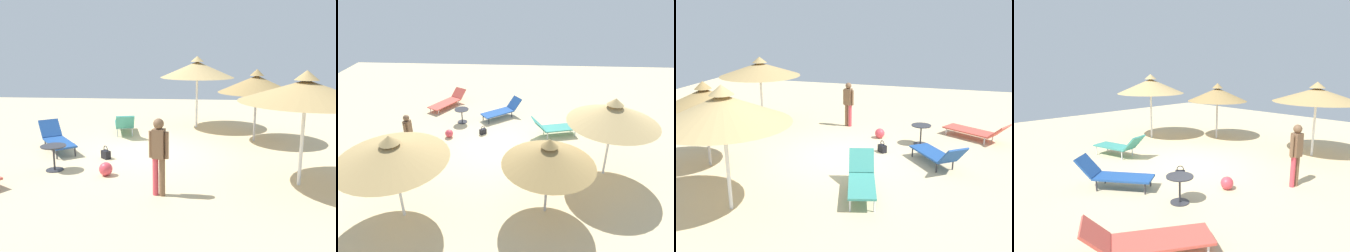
{
  "view_description": "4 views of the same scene",
  "coord_description": "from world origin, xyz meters",
  "views": [
    {
      "loc": [
        -1.47,
        10.6,
        3.1
      ],
      "look_at": [
        -0.52,
        -0.95,
        0.63
      ],
      "focal_mm": 38.58,
      "sensor_mm": 36.0,
      "label": 1
    },
    {
      "loc": [
        -10.2,
        -0.95,
        6.34
      ],
      "look_at": [
        -0.26,
        -0.34,
        1.15
      ],
      "focal_mm": 31.87,
      "sensor_mm": 36.0,
      "label": 2
    },
    {
      "loc": [
        3.28,
        -10.93,
        4.33
      ],
      "look_at": [
        0.17,
        -0.19,
        1.05
      ],
      "focal_mm": 42.51,
      "sensor_mm": 36.0,
      "label": 3
    },
    {
      "loc": [
        6.79,
        6.7,
        3.19
      ],
      "look_at": [
        -0.5,
        -0.88,
        1.08
      ],
      "focal_mm": 32.08,
      "sensor_mm": 36.0,
      "label": 4
    }
  ],
  "objects": [
    {
      "name": "handbag",
      "position": [
        1.15,
        0.76,
        0.13
      ],
      "size": [
        0.32,
        0.32,
        0.39
      ],
      "color": "black",
      "rests_on": "ground"
    },
    {
      "name": "lounge_chair_front",
      "position": [
        2.89,
        0.03,
        0.39
      ],
      "size": [
        1.72,
        1.98,
        0.84
      ],
      "color": "#1E478C",
      "rests_on": "ground"
    },
    {
      "name": "lounge_chair_back",
      "position": [
        4.03,
        2.95,
        0.31
      ],
      "size": [
        2.26,
        1.73,
        0.71
      ],
      "color": "#CC4C3F",
      "rests_on": "ground"
    },
    {
      "name": "parasol_umbrella_far_right",
      "position": [
        -1.44,
        -3.84,
        2.32
      ],
      "size": [
        2.93,
        2.93,
        2.84
      ],
      "color": "white",
      "rests_on": "ground"
    },
    {
      "name": "parasol_umbrella_center",
      "position": [
        -3.86,
        2.42,
        2.2
      ],
      "size": [
        2.99,
        2.99,
        2.66
      ],
      "color": "white",
      "rests_on": "ground"
    },
    {
      "name": "beach_ball",
      "position": [
        0.79,
        2.17,
        0.17
      ],
      "size": [
        0.34,
        0.34,
        0.34
      ],
      "primitive_type": "sphere",
      "color": "#D83F4C",
      "rests_on": "ground"
    },
    {
      "name": "ground",
      "position": [
        0.0,
        0.0,
        -0.05
      ],
      "size": [
        24.0,
        24.0,
        0.1
      ],
      "primitive_type": "cube",
      "color": "beige"
    },
    {
      "name": "lounge_chair_near_right",
      "position": [
        1.22,
        -2.28,
        0.41
      ],
      "size": [
        1.11,
        2.06,
        0.87
      ],
      "color": "teal",
      "rests_on": "ground"
    },
    {
      "name": "parasol_umbrella_far_left",
      "position": [
        -3.43,
        -1.69,
        1.97
      ],
      "size": [
        2.58,
        2.58,
        2.46
      ],
      "color": "#B2B2B7",
      "rests_on": "ground"
    },
    {
      "name": "person_standing_near_left",
      "position": [
        -0.67,
        3.29,
        0.97
      ],
      "size": [
        0.43,
        0.27,
        1.7
      ],
      "color": "#D83F4C",
      "rests_on": "ground"
    },
    {
      "name": "side_table_round",
      "position": [
        2.23,
        1.88,
        0.46
      ],
      "size": [
        0.65,
        0.65,
        0.67
      ],
      "color": "#2D2D33",
      "rests_on": "ground"
    }
  ]
}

